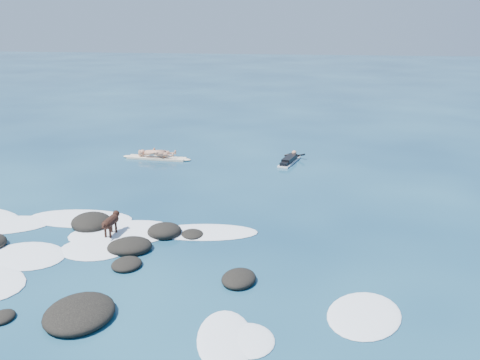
# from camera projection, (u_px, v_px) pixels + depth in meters

# --- Properties ---
(ground) EXTENTS (160.00, 160.00, 0.00)m
(ground) POSITION_uv_depth(u_px,v_px,m) (147.00, 249.00, 14.88)
(ground) COLOR #0A2642
(ground) RESTS_ON ground
(reef_rocks) EXTENTS (10.10, 7.04, 0.52)m
(reef_rocks) POSITION_uv_depth(u_px,v_px,m) (25.00, 266.00, 13.65)
(reef_rocks) COLOR black
(reef_rocks) RESTS_ON ground
(breaking_foam) EXTENTS (15.32, 7.98, 0.12)m
(breaking_foam) POSITION_uv_depth(u_px,v_px,m) (74.00, 246.00, 15.07)
(breaking_foam) COLOR white
(breaking_foam) RESTS_ON ground
(standing_surfer_rig) EXTENTS (3.24, 0.71, 1.84)m
(standing_surfer_rig) POSITION_uv_depth(u_px,v_px,m) (156.00, 143.00, 24.06)
(standing_surfer_rig) COLOR beige
(standing_surfer_rig) RESTS_ON ground
(paddling_surfer_rig) EXTENTS (1.13, 2.27, 0.39)m
(paddling_surfer_rig) POSITION_uv_depth(u_px,v_px,m) (290.00, 160.00, 23.63)
(paddling_surfer_rig) COLOR silver
(paddling_surfer_rig) RESTS_ON ground
(dog) EXTENTS (0.32, 1.11, 0.71)m
(dog) POSITION_uv_depth(u_px,v_px,m) (111.00, 221.00, 15.63)
(dog) COLOR black
(dog) RESTS_ON ground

